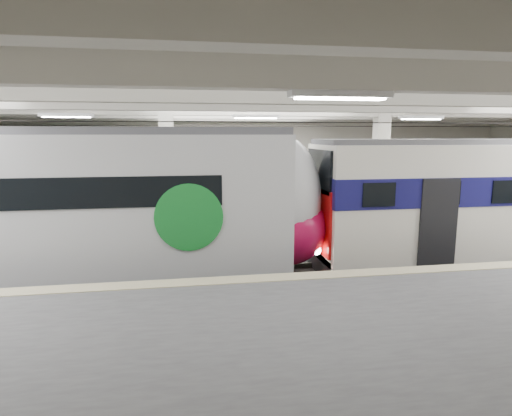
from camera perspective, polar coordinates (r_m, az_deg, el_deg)
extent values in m
cube|color=black|center=(13.40, 1.36, -9.38)|extent=(36.00, 24.00, 0.10)
cube|color=silver|center=(12.72, 1.47, 15.21)|extent=(36.00, 24.00, 0.20)
cube|color=beige|center=(22.62, -3.34, 5.71)|extent=(30.00, 0.10, 5.50)
cube|color=#4E4E50|center=(7.43, 11.41, -21.14)|extent=(30.00, 7.00, 1.10)
cube|color=beige|center=(10.02, 4.89, -9.09)|extent=(30.00, 0.50, 0.02)
cube|color=beige|center=(15.53, -11.66, 3.67)|extent=(0.50, 0.50, 5.50)
cube|color=beige|center=(17.18, 16.13, 4.06)|extent=(0.50, 0.50, 5.50)
cube|color=beige|center=(12.69, 1.46, 13.86)|extent=(30.00, 18.00, 0.50)
cube|color=#59544C|center=(13.36, 1.37, -8.85)|extent=(30.00, 1.52, 0.16)
cube|color=#59544C|center=(18.59, -1.79, -3.50)|extent=(30.00, 1.52, 0.16)
cylinder|color=black|center=(12.66, 1.45, 11.38)|extent=(30.00, 0.03, 0.03)
cylinder|color=black|center=(18.09, -1.87, 10.89)|extent=(30.00, 0.03, 0.03)
cube|color=white|center=(10.72, 3.51, 12.83)|extent=(26.00, 8.40, 0.12)
cube|color=silver|center=(13.07, -24.93, 0.39)|extent=(12.80, 2.86, 3.84)
ellipsoid|color=silver|center=(12.90, 3.59, 1.18)|extent=(2.27, 2.80, 3.76)
ellipsoid|color=#B40F41|center=(13.08, 4.06, -2.47)|extent=(2.40, 2.86, 2.30)
cylinder|color=#18852E|center=(11.18, -8.93, -1.26)|extent=(1.77, 0.06, 1.77)
cube|color=#4C4C51|center=(12.93, -25.58, 9.26)|extent=(12.80, 2.34, 0.20)
cube|color=black|center=(13.53, -24.30, -8.29)|extent=(12.80, 2.00, 0.70)
cube|color=white|center=(16.25, 29.90, 1.14)|extent=(12.45, 2.73, 3.54)
cube|color=navy|center=(16.20, 30.03, 2.62)|extent=(12.49, 2.79, 0.86)
cube|color=red|center=(13.31, 8.29, -1.46)|extent=(0.08, 2.32, 1.95)
cube|color=black|center=(13.10, 8.45, 4.94)|extent=(0.08, 2.18, 1.28)
cube|color=#4C4C51|center=(16.12, 30.47, 7.66)|extent=(12.45, 2.13, 0.16)
cube|color=black|center=(16.61, 29.34, -5.43)|extent=(12.45, 1.91, 0.70)
cube|color=silver|center=(18.73, -24.75, 2.54)|extent=(13.12, 2.70, 3.56)
cube|color=#18852E|center=(18.68, -24.86, 3.96)|extent=(13.16, 2.76, 0.75)
cube|color=#4C4C51|center=(18.62, -25.17, 8.26)|extent=(13.12, 2.24, 0.16)
cube|color=black|center=(19.05, -24.33, -3.37)|extent=(13.12, 2.42, 0.60)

